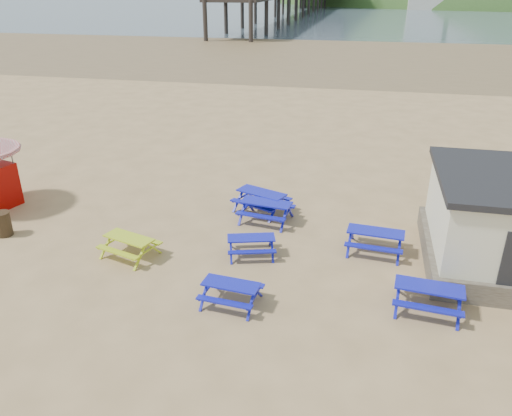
% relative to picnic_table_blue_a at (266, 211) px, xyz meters
% --- Properties ---
extents(ground, '(400.00, 400.00, 0.00)m').
position_rel_picnic_table_blue_a_xyz_m(ground, '(-0.95, -2.52, -0.42)').
color(ground, tan).
rests_on(ground, ground).
extents(wet_sand, '(400.00, 400.00, 0.00)m').
position_rel_picnic_table_blue_a_xyz_m(wet_sand, '(-0.95, 52.48, -0.41)').
color(wet_sand, olive).
rests_on(wet_sand, ground).
extents(sea, '(400.00, 400.00, 0.00)m').
position_rel_picnic_table_blue_a_xyz_m(sea, '(-0.95, 167.48, -0.41)').
color(sea, '#4D606E').
rests_on(sea, ground).
extents(picnic_table_blue_a, '(2.18, 1.86, 0.83)m').
position_rel_picnic_table_blue_a_xyz_m(picnic_table_blue_a, '(0.00, 0.00, 0.00)').
color(picnic_table_blue_a, '#0A00A0').
rests_on(picnic_table_blue_a, ground).
extents(picnic_table_blue_b, '(2.47, 2.25, 0.85)m').
position_rel_picnic_table_blue_a_xyz_m(picnic_table_blue_b, '(-0.38, 0.91, 0.01)').
color(picnic_table_blue_b, '#0A00A0').
rests_on(picnic_table_blue_b, ground).
extents(picnic_table_blue_c, '(2.06, 1.72, 0.81)m').
position_rel_picnic_table_blue_a_xyz_m(picnic_table_blue_c, '(4.20, -1.58, -0.01)').
color(picnic_table_blue_c, '#0A00A0').
rests_on(picnic_table_blue_c, ground).
extents(picnic_table_blue_d, '(1.93, 1.71, 0.68)m').
position_rel_picnic_table_blue_a_xyz_m(picnic_table_blue_d, '(0.03, -2.73, -0.07)').
color(picnic_table_blue_d, '#0A00A0').
rests_on(picnic_table_blue_d, ground).
extents(picnic_table_blue_e, '(1.79, 1.50, 0.70)m').
position_rel_picnic_table_blue_a_xyz_m(picnic_table_blue_e, '(0.12, -5.69, -0.07)').
color(picnic_table_blue_e, '#0A00A0').
rests_on(picnic_table_blue_e, ground).
extents(picnic_table_blue_f, '(2.05, 1.71, 0.80)m').
position_rel_picnic_table_blue_a_xyz_m(picnic_table_blue_f, '(5.70, -4.74, -0.02)').
color(picnic_table_blue_f, '#0A00A0').
rests_on(picnic_table_blue_f, ground).
extents(picnic_table_yellow, '(2.10, 1.87, 0.74)m').
position_rel_picnic_table_blue_a_xyz_m(picnic_table_yellow, '(-4.01, -3.75, -0.05)').
color(picnic_table_yellow, '#C4CF0F').
rests_on(picnic_table_yellow, ground).
extents(litter_bin, '(0.63, 0.63, 0.92)m').
position_rel_picnic_table_blue_a_xyz_m(litter_bin, '(-9.30, -3.32, 0.05)').
color(litter_bin, '#392A16').
rests_on(litter_bin, ground).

